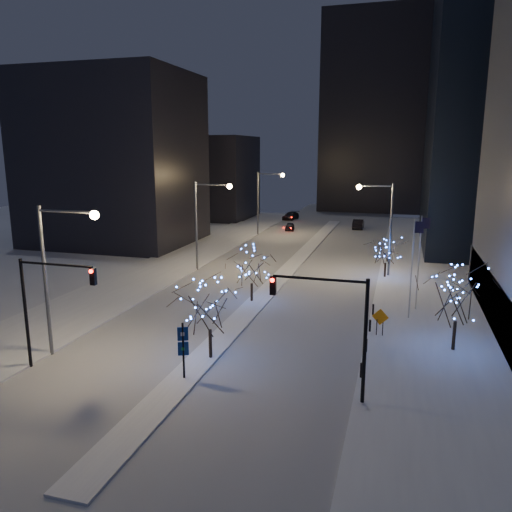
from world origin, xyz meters
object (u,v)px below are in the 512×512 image
at_px(holiday_tree_plaza_near, 457,296).
at_px(traffic_signal_east, 336,318).
at_px(street_lamp_w_far, 264,194).
at_px(traffic_signal_west, 45,296).
at_px(car_near, 290,227).
at_px(street_lamp_w_near, 58,261).
at_px(street_lamp_w_mid, 205,214).
at_px(car_far, 291,216).
at_px(construction_sign, 380,319).
at_px(street_lamp_east, 382,217).
at_px(car_mid, 358,224).
at_px(holiday_tree_median_near, 210,304).
at_px(holiday_tree_plaza_far, 386,251).
at_px(wayfinding_sign, 183,345).
at_px(holiday_tree_median_far, 252,268).

bearing_deg(holiday_tree_plaza_near, traffic_signal_east, -127.29).
xyz_separation_m(street_lamp_w_far, traffic_signal_west, (0.50, -52.00, -1.74)).
xyz_separation_m(traffic_signal_east, car_near, (-14.95, 56.77, -4.13)).
relative_size(street_lamp_w_near, street_lamp_w_mid, 1.00).
xyz_separation_m(street_lamp_w_mid, car_far, (0.26, 43.75, -5.76)).
bearing_deg(street_lamp_w_near, construction_sign, 25.28).
bearing_deg(street_lamp_w_near, street_lamp_east, 55.81).
bearing_deg(car_mid, car_near, 24.52).
bearing_deg(street_lamp_w_mid, car_far, 89.66).
height_order(street_lamp_w_mid, traffic_signal_west, street_lamp_w_mid).
xyz_separation_m(street_lamp_east, car_far, (-18.76, 40.75, -5.71)).
distance_m(car_mid, car_far, 15.76).
bearing_deg(car_near, street_lamp_w_far, -125.60).
bearing_deg(street_lamp_w_near, holiday_tree_median_near, 13.41).
bearing_deg(car_mid, street_lamp_w_mid, 68.22).
xyz_separation_m(car_far, construction_sign, (19.61, -59.37, 0.63)).
bearing_deg(traffic_signal_west, street_lamp_east, 58.31).
relative_size(car_far, holiday_tree_plaza_far, 1.15).
bearing_deg(holiday_tree_plaza_far, car_near, 120.28).
distance_m(traffic_signal_west, holiday_tree_median_near, 9.95).
relative_size(car_near, wayfinding_sign, 1.03).
bearing_deg(street_lamp_w_near, street_lamp_w_mid, 90.00).
relative_size(car_mid, wayfinding_sign, 1.38).
xyz_separation_m(holiday_tree_plaza_far, wayfinding_sign, (-10.59, -28.20, -0.79)).
height_order(street_lamp_east, holiday_tree_median_near, street_lamp_east).
relative_size(car_mid, holiday_tree_plaza_far, 1.11).
bearing_deg(street_lamp_w_near, street_lamp_w_far, 90.00).
relative_size(car_mid, holiday_tree_median_far, 1.02).
bearing_deg(wayfinding_sign, car_mid, 61.29).
distance_m(holiday_tree_plaza_far, wayfinding_sign, 30.13).
distance_m(street_lamp_w_near, holiday_tree_median_near, 10.08).
xyz_separation_m(street_lamp_w_mid, construction_sign, (19.86, -15.62, -5.13)).
xyz_separation_m(street_lamp_east, holiday_tree_median_far, (-10.58, -13.07, -3.26)).
distance_m(traffic_signal_west, car_near, 57.97).
xyz_separation_m(car_near, holiday_tree_plaza_far, (16.68, -28.57, 2.36)).
bearing_deg(street_lamp_w_mid, holiday_tree_plaza_far, 6.40).
height_order(street_lamp_w_near, traffic_signal_west, street_lamp_w_near).
xyz_separation_m(traffic_signal_west, holiday_tree_median_near, (8.94, 4.25, -0.98)).
distance_m(traffic_signal_east, car_far, 72.06).
bearing_deg(holiday_tree_plaza_near, street_lamp_w_far, 120.60).
bearing_deg(wayfinding_sign, holiday_tree_plaza_near, 5.75).
bearing_deg(car_far, traffic_signal_east, -66.83).
relative_size(street_lamp_w_mid, car_far, 1.96).
height_order(traffic_signal_east, wayfinding_sign, traffic_signal_east).
height_order(street_lamp_w_far, holiday_tree_plaza_far, street_lamp_w_far).
height_order(street_lamp_w_near, car_near, street_lamp_w_near).
relative_size(street_lamp_w_mid, car_mid, 2.02).
height_order(street_lamp_w_near, traffic_signal_east, street_lamp_w_near).
distance_m(street_lamp_w_far, car_near, 8.74).
bearing_deg(traffic_signal_west, holiday_tree_median_near, 25.45).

